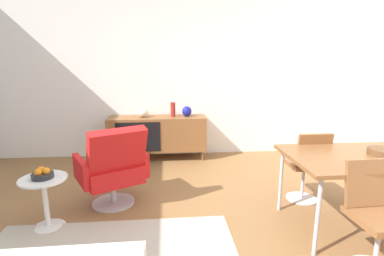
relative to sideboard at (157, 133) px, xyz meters
name	(u,v)px	position (x,y,z in m)	size (l,w,h in m)	color
ground_plane	(195,235)	(0.40, -2.30, -0.44)	(8.32, 8.32, 0.00)	olive
wall_back	(180,74)	(0.40, 0.30, 0.96)	(6.80, 0.12, 2.80)	white
sideboard	(157,133)	(0.00, 0.00, 0.00)	(1.60, 0.45, 0.72)	brown
vase_cobalt	(187,111)	(0.50, 0.00, 0.37)	(0.16, 0.16, 0.17)	navy
vase_sculptural_dark	(143,113)	(-0.22, 0.00, 0.35)	(0.18, 0.18, 0.15)	beige
vase_ceramic_small	(173,110)	(0.27, 0.00, 0.40)	(0.08, 0.08, 0.24)	maroon
dining_table	(372,159)	(2.10, -2.28, 0.26)	(1.60, 0.90, 0.74)	brown
wooden_bowl_on_table	(382,152)	(2.19, -2.28, 0.33)	(0.26, 0.26, 0.06)	brown
dining_chair_back_left	(307,163)	(1.75, -1.73, 0.03)	(0.40, 0.43, 0.86)	brown
dining_chair_front_left	(376,213)	(1.75, -2.84, 0.03)	(0.41, 0.44, 0.86)	brown
lounge_chair_red	(113,167)	(-0.45, -1.62, 0.03)	(0.88, 0.86, 0.95)	red
side_table_round	(45,197)	(-1.04, -2.02, -0.12)	(0.44, 0.44, 0.52)	white
fruit_bowl	(42,174)	(-1.04, -2.02, 0.12)	(0.20, 0.20, 0.11)	#262628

